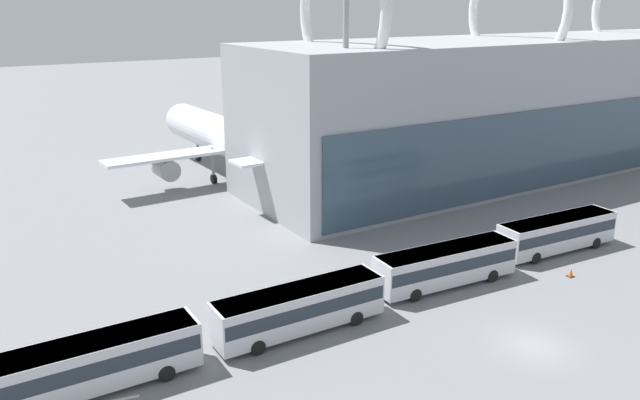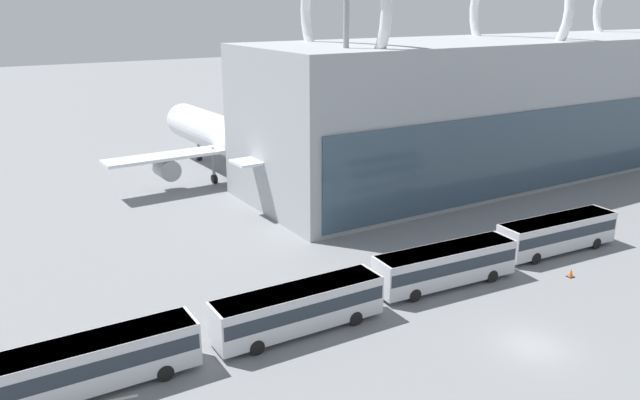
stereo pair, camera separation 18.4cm
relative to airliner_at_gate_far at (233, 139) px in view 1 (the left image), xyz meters
The scene contains 10 objects.
ground_plane 46.88m from the airliner_at_gate_far, 90.16° to the right, with size 440.00×440.00×0.00m, color slate.
terminal_building 59.27m from the airliner_at_gate_far, 14.12° to the right, with size 120.96×19.10×28.01m.
airliner_at_gate_far is the anchor object (origin of this frame).
airliner_parked_remote 60.36m from the airliner_at_gate_far, ahead, with size 41.64×44.62×15.38m.
shuttle_bus_0 44.65m from the airliner_at_gate_far, 124.01° to the right, with size 11.83×2.77×3.07m.
shuttle_bus_1 39.18m from the airliner_at_gate_far, 107.68° to the right, with size 11.85×2.82×3.07m.
shuttle_bus_2 37.06m from the airliner_at_gate_far, 88.15° to the right, with size 11.97×3.47×3.07m.
shuttle_bus_3 39.54m from the airliner_at_gate_far, 68.82° to the right, with size 11.95×3.36×3.07m.
floodlight_mast 22.29m from the airliner_at_gate_far, 77.76° to the right, with size 2.09×2.09×28.02m.
traffic_cone_0 42.64m from the airliner_at_gate_far, 75.20° to the right, with size 0.53×0.53×0.69m.
Camera 1 is at (-29.89, -22.71, 20.76)m, focal length 35.00 mm.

